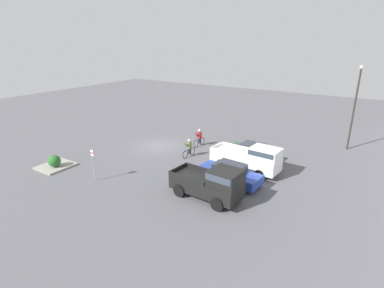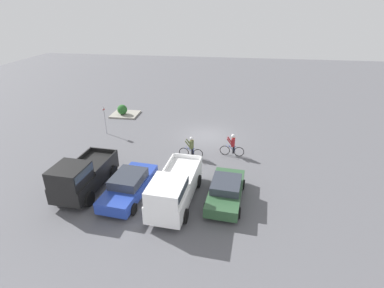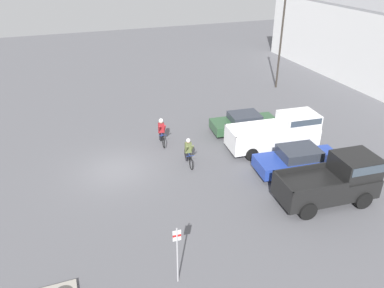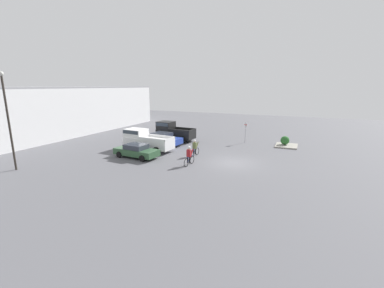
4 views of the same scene
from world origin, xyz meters
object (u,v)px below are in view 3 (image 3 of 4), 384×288
object	(u,v)px
sedan_0	(244,123)
lamppost	(281,35)
fire_lane_sign	(177,250)
pickup_truck_1	(335,179)
cyclist_0	(188,151)
cyclist_1	(161,131)
pickup_truck_0	(279,132)
sedan_1	(298,160)

from	to	relation	value
sedan_0	lamppost	bearing A→B (deg)	136.28
fire_lane_sign	lamppost	xyz separation A→B (m)	(-17.86, 15.00, 3.01)
fire_lane_sign	lamppost	world-z (taller)	lamppost
pickup_truck_1	cyclist_0	size ratio (longest dim) A/B	2.75
cyclist_0	lamppost	distance (m)	15.84
pickup_truck_1	cyclist_1	xyz separation A→B (m)	(-8.65, -6.23, -0.31)
cyclist_0	lamppost	size ratio (longest dim) A/B	0.23
pickup_truck_0	pickup_truck_1	size ratio (longest dim) A/B	1.15
lamppost	cyclist_1	bearing A→B (deg)	-61.00
pickup_truck_1	lamppost	bearing A→B (deg)	158.02
sedan_1	cyclist_1	bearing A→B (deg)	-133.51
sedan_1	sedan_0	bearing A→B (deg)	-175.46
lamppost	sedan_0	bearing A→B (deg)	-43.72
pickup_truck_1	fire_lane_sign	world-z (taller)	fire_lane_sign
cyclist_0	lamppost	world-z (taller)	lamppost
pickup_truck_0	cyclist_0	size ratio (longest dim) A/B	3.16
pickup_truck_1	pickup_truck_0	bearing A→B (deg)	176.16
pickup_truck_0	pickup_truck_1	xyz separation A→B (m)	(5.60, -0.38, 0.07)
pickup_truck_1	fire_lane_sign	xyz separation A→B (m)	(2.27, -8.71, 0.32)
cyclist_1	sedan_1	bearing A→B (deg)	46.49
sedan_0	pickup_truck_0	size ratio (longest dim) A/B	0.80
sedan_0	cyclist_1	distance (m)	5.69
sedan_0	sedan_1	size ratio (longest dim) A/B	0.93
sedan_1	fire_lane_sign	distance (m)	10.03
sedan_1	cyclist_0	size ratio (longest dim) A/B	2.71
fire_lane_sign	lamppost	bearing A→B (deg)	139.97
cyclist_0	fire_lane_sign	distance (m)	8.60
sedan_1	lamppost	distance (m)	14.77
pickup_truck_1	lamppost	xyz separation A→B (m)	(-15.59, 6.29, 3.33)
pickup_truck_0	cyclist_0	world-z (taller)	pickup_truck_0
sedan_1	lamppost	bearing A→B (deg)	153.36
sedan_1	fire_lane_sign	bearing A→B (deg)	-59.34
lamppost	pickup_truck_0	bearing A→B (deg)	-30.62
lamppost	fire_lane_sign	bearing A→B (deg)	-40.03
cyclist_1	lamppost	size ratio (longest dim) A/B	0.23
pickup_truck_0	cyclist_0	xyz separation A→B (m)	(-0.08, -5.87, -0.31)
sedan_0	cyclist_1	bearing A→B (deg)	-92.16
sedan_0	cyclist_1	xyz separation A→B (m)	(-0.21, -5.68, 0.23)
cyclist_0	sedan_1	bearing A→B (deg)	62.17
sedan_1	pickup_truck_1	bearing A→B (deg)	2.22
cyclist_1	fire_lane_sign	xyz separation A→B (m)	(10.91, -2.48, 0.63)
sedan_0	pickup_truck_0	distance (m)	3.02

